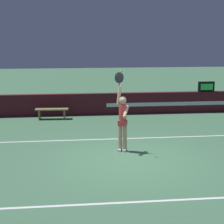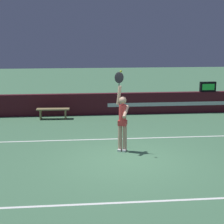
{
  "view_description": "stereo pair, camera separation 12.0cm",
  "coord_description": "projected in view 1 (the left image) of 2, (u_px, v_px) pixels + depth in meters",
  "views": [
    {
      "loc": [
        -1.62,
        -10.3,
        3.57
      ],
      "look_at": [
        -0.35,
        1.06,
        1.19
      ],
      "focal_mm": 60.34,
      "sensor_mm": 36.0,
      "label": 1
    },
    {
      "loc": [
        -1.5,
        -10.32,
        3.57
      ],
      "look_at": [
        -0.35,
        1.06,
        1.19
      ],
      "focal_mm": 60.34,
      "sensor_mm": 36.0,
      "label": 2
    }
  ],
  "objects": [
    {
      "name": "tennis_player",
      "position": [
        122.0,
        119.0,
        11.49
      ],
      "size": [
        0.48,
        0.5,
        2.47
      ],
      "color": "tan",
      "rests_on": "ground"
    },
    {
      "name": "ground_plane",
      "position": [
        128.0,
        159.0,
        10.93
      ],
      "size": [
        60.0,
        60.0,
        0.0
      ],
      "primitive_type": "plane",
      "color": "#447250"
    },
    {
      "name": "tennis_ball",
      "position": [
        121.0,
        71.0,
        10.91
      ],
      "size": [
        0.06,
        0.06,
        0.06
      ],
      "color": "#CBE133"
    },
    {
      "name": "courtside_bench_near",
      "position": [
        52.0,
        111.0,
        16.01
      ],
      "size": [
        1.41,
        0.42,
        0.45
      ],
      "color": "olive",
      "rests_on": "ground"
    },
    {
      "name": "court_lines",
      "position": [
        130.0,
        163.0,
        10.63
      ],
      "size": [
        12.48,
        5.11,
        0.0
      ],
      "color": "white",
      "rests_on": "ground"
    },
    {
      "name": "speed_display",
      "position": [
        206.0,
        87.0,
        17.3
      ],
      "size": [
        0.74,
        0.17,
        0.46
      ],
      "color": "black",
      "rests_on": "back_wall"
    },
    {
      "name": "back_wall",
      "position": [
        107.0,
        104.0,
        16.95
      ],
      "size": [
        18.1,
        0.27,
        0.96
      ],
      "color": "#45121B",
      "rests_on": "ground"
    }
  ]
}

